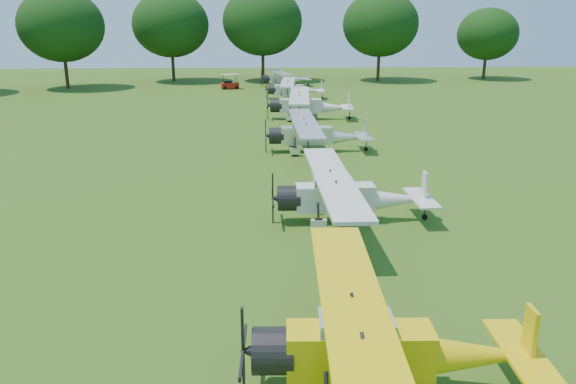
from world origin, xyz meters
The scene contains 9 objects.
ground centered at (0.00, 0.00, 0.00)m, with size 160.00×160.00×0.00m, color #294812.
tree_belt centered at (3.57, 0.16, 8.03)m, with size 137.36×130.27×14.52m.
aircraft_2 centered at (0.56, -13.52, 1.28)m, with size 6.96×11.07×2.18m.
aircraft_3 centered at (1.42, -1.99, 1.27)m, with size 6.94×11.02×2.18m.
aircraft_4 centered at (1.21, 11.41, 1.28)m, with size 6.97×11.07×2.19m.
aircraft_5 centered at (1.69, 24.03, 1.38)m, with size 7.53×11.99×2.36m.
aircraft_6 centered at (1.16, 37.35, 1.19)m, with size 6.49×10.35×2.04m.
aircraft_7 centered at (0.59, 49.50, 1.20)m, with size 6.60×10.46×2.05m.
golf_cart centered at (-6.35, 47.01, 0.61)m, with size 2.35×1.72×1.82m.
Camera 1 is at (-2.07, -24.57, 8.28)m, focal length 35.00 mm.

